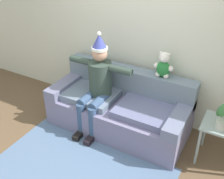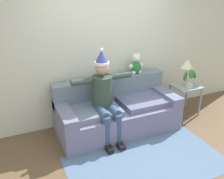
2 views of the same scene
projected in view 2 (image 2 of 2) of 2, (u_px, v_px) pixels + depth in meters
The scene contains 9 objects.
ground_plane at pixel (145, 160), 3.64m from camera, with size 10.00×10.00×0.00m, color brown.
back_wall at pixel (104, 49), 4.42m from camera, with size 7.00×0.10×2.70m, color silver.
couch at pixel (117, 111), 4.35m from camera, with size 2.11×0.94×0.89m.
person_seated at pixel (104, 95), 3.93m from camera, with size 1.02×0.77×1.53m.
teddy_bear at pixel (136, 65), 4.52m from camera, with size 0.29×0.17×0.38m.
side_table at pixel (185, 90), 4.83m from camera, with size 0.51×0.47×0.60m.
table_lamp at pixel (187, 65), 4.74m from camera, with size 0.24×0.24×0.50m.
potted_plant at pixel (190, 79), 4.63m from camera, with size 0.26×0.25×0.39m.
area_rug at pixel (147, 163), 3.58m from camera, with size 2.31×1.27×0.01m, color slate.
Camera 2 is at (-1.65, -2.49, 2.38)m, focal length 39.17 mm.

